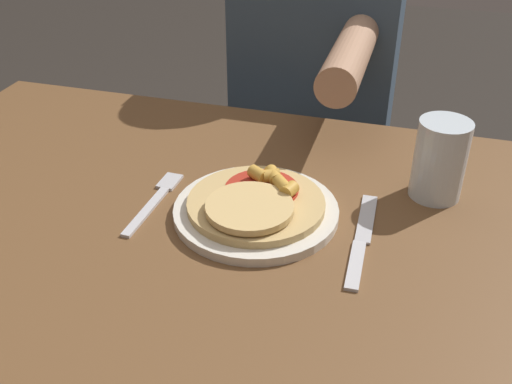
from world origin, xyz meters
TOP-DOWN VIEW (x-y plane):
  - dining_table at (0.00, 0.00)m, footprint 1.20×0.74m
  - plate at (0.05, 0.02)m, footprint 0.24×0.24m
  - pizza at (0.05, 0.02)m, footprint 0.20×0.20m
  - fork at (-0.11, 0.02)m, footprint 0.03×0.18m
  - knife at (0.21, -0.00)m, footprint 0.03×0.22m
  - drinking_glass at (0.30, 0.15)m, footprint 0.08×0.08m
  - person_diner at (0.02, 0.62)m, footprint 0.36×0.52m

SIDE VIEW (x-z plane):
  - dining_table at x=0.00m, z-range 0.25..0.98m
  - person_diner at x=0.02m, z-range 0.10..1.29m
  - fork at x=-0.11m, z-range 0.73..0.73m
  - knife at x=0.21m, z-range 0.73..0.73m
  - plate at x=0.05m, z-range 0.73..0.74m
  - pizza at x=0.05m, z-range 0.73..0.77m
  - drinking_glass at x=0.30m, z-range 0.73..0.85m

